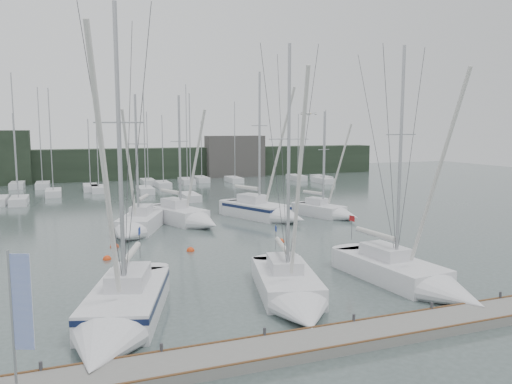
# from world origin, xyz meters

# --- Properties ---
(ground) EXTENTS (160.00, 160.00, 0.00)m
(ground) POSITION_xyz_m (0.00, 0.00, 0.00)
(ground) COLOR #43514F
(ground) RESTS_ON ground
(dock) EXTENTS (24.00, 2.00, 0.40)m
(dock) POSITION_xyz_m (0.00, -5.00, 0.20)
(dock) COLOR slate
(dock) RESTS_ON ground
(far_treeline) EXTENTS (90.00, 4.00, 5.00)m
(far_treeline) POSITION_xyz_m (0.00, 62.00, 2.50)
(far_treeline) COLOR black
(far_treeline) RESTS_ON ground
(far_building_right) EXTENTS (10.00, 3.00, 7.00)m
(far_building_right) POSITION_xyz_m (18.00, 60.00, 3.50)
(far_building_right) COLOR #43403E
(far_building_right) RESTS_ON ground
(mast_forest) EXTENTS (59.33, 26.00, 14.75)m
(mast_forest) POSITION_xyz_m (-3.70, 46.87, 0.48)
(mast_forest) COLOR silver
(mast_forest) RESTS_ON ground
(sailboat_near_left) EXTENTS (5.78, 10.24, 14.57)m
(sailboat_near_left) POSITION_xyz_m (-7.19, -0.72, 0.61)
(sailboat_near_left) COLOR silver
(sailboat_near_left) RESTS_ON ground
(sailboat_near_center) EXTENTS (4.85, 9.41, 13.39)m
(sailboat_near_center) POSITION_xyz_m (0.92, -0.45, 0.49)
(sailboat_near_center) COLOR silver
(sailboat_near_center) RESTS_ON ground
(sailboat_near_right) EXTENTS (3.81, 10.10, 13.64)m
(sailboat_near_right) POSITION_xyz_m (7.90, -0.65, 0.53)
(sailboat_near_right) COLOR silver
(sailboat_near_right) RESTS_ON ground
(sailboat_mid_b) EXTENTS (5.53, 8.56, 11.85)m
(sailboat_mid_b) POSITION_xyz_m (-4.11, 18.34, 0.60)
(sailboat_mid_b) COLOR silver
(sailboat_mid_b) RESTS_ON ground
(sailboat_mid_c) EXTENTS (5.61, 8.73, 11.96)m
(sailboat_mid_c) POSITION_xyz_m (0.71, 20.65, 0.62)
(sailboat_mid_c) COLOR silver
(sailboat_mid_c) RESTS_ON ground
(sailboat_mid_d) EXTENTS (6.36, 9.51, 14.34)m
(sailboat_mid_d) POSITION_xyz_m (8.19, 20.60, 0.67)
(sailboat_mid_d) COLOR silver
(sailboat_mid_d) RESTS_ON ground
(sailboat_mid_e) EXTENTS (4.60, 7.10, 10.59)m
(sailboat_mid_e) POSITION_xyz_m (14.00, 19.42, 0.51)
(sailboat_mid_e) COLOR silver
(sailboat_mid_e) RESTS_ON ground
(buoy_a) EXTENTS (0.56, 0.56, 0.56)m
(buoy_a) POSITION_xyz_m (-1.26, 11.56, 0.00)
(buoy_a) COLOR red
(buoy_a) RESTS_ON ground
(buoy_b) EXTENTS (0.55, 0.55, 0.55)m
(buoy_b) POSITION_xyz_m (5.61, 11.81, 0.00)
(buoy_b) COLOR red
(buoy_b) RESTS_ON ground
(buoy_c) EXTENTS (0.54, 0.54, 0.54)m
(buoy_c) POSITION_xyz_m (-6.78, 11.28, 0.00)
(buoy_c) COLOR red
(buoy_c) RESTS_ON ground
(dock_banner) EXTENTS (0.64, 0.29, 4.44)m
(dock_banner) POSITION_xyz_m (-10.42, -5.38, 3.02)
(dock_banner) COLOR #9D9FA4
(dock_banner) RESTS_ON dock
(seagull) EXTENTS (0.91, 0.42, 0.18)m
(seagull) POSITION_xyz_m (2.91, 2.20, 9.11)
(seagull) COLOR white
(seagull) RESTS_ON ground
(buoy_d) EXTENTS (0.62, 0.62, 0.62)m
(buoy_d) POSITION_xyz_m (-6.05, 14.53, 0.00)
(buoy_d) COLOR red
(buoy_d) RESTS_ON ground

